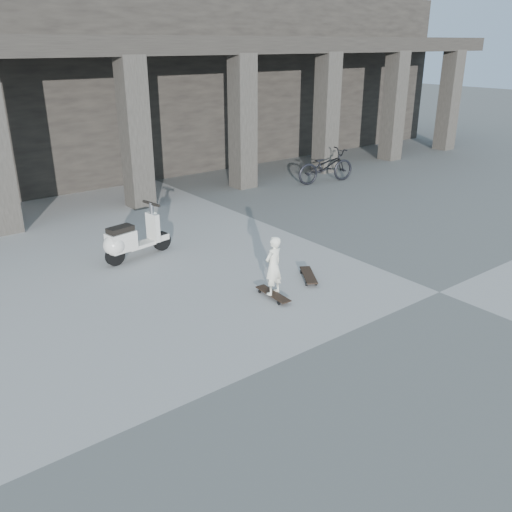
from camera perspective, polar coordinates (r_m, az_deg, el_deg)
ground at (r=10.55m, az=18.75°, el=-3.62°), size 90.00×90.00×0.00m
colonnade at (r=20.58m, az=-14.88°, el=17.43°), size 28.00×8.82×6.00m
longboard at (r=9.76m, az=1.80°, el=-4.04°), size 0.24×0.85×0.08m
skateboard_spare at (r=10.54m, az=5.55°, el=-2.05°), size 0.62×0.82×0.10m
child at (r=9.53m, az=1.84°, el=-1.02°), size 0.44×0.34×1.08m
scooter at (r=11.54m, az=-13.41°, el=1.57°), size 1.63×0.66×1.14m
bicycle at (r=17.93m, az=7.35°, el=9.36°), size 2.15×1.06×1.08m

